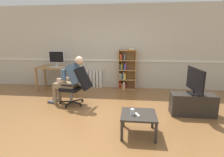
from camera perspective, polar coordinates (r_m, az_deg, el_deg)
The scene contains 15 objects.
ground_plane at distance 3.78m, azimuth -3.84°, elevation -13.22°, with size 18.00×18.00×0.00m, color brown.
back_wall at distance 6.03m, azimuth 0.56°, elevation 9.81°, with size 12.00×0.13×2.70m.
computer_desk at distance 6.09m, azimuth -17.05°, elevation 2.64°, with size 1.21×0.65×0.76m.
imac_monitor at distance 6.11m, azimuth -17.15°, elevation 6.37°, with size 0.50×0.14×0.49m.
keyboard at distance 5.93m, azimuth -17.31°, elevation 3.53°, with size 0.42×0.12×0.02m, color silver.
computer_mouse at distance 5.84m, azimuth -14.79°, elevation 3.62°, with size 0.06×0.10×0.03m, color white.
bookshelf at distance 5.88m, azimuth 4.47°, elevation 2.59°, with size 0.58×0.29×1.33m.
radiator at distance 6.20m, azimuth -6.74°, elevation -0.02°, with size 0.77×0.08×0.59m.
office_chair at distance 4.55m, azimuth -11.08°, elevation -1.93°, with size 0.86×0.62×0.96m.
person_seated at distance 4.61m, azimuth -13.26°, elevation -0.16°, with size 0.99×0.47×1.23m.
tv_stand at distance 4.34m, azimuth 24.12°, elevation -7.48°, with size 0.93×0.38×0.47m.
tv_screen at distance 4.19m, azimuth 24.79°, elevation -0.65°, with size 0.23×0.81×0.56m.
coffee_table at distance 3.21m, azimuth 8.39°, elevation -11.87°, with size 0.60×0.57×0.38m.
drinking_glass at distance 3.11m, azimuth 6.45°, elevation -10.46°, with size 0.07×0.07×0.11m, color silver.
spare_remote at distance 3.13m, azimuth 8.05°, elevation -11.28°, with size 0.04×0.15×0.02m, color white.
Camera 1 is at (0.64, -3.34, 1.65)m, focal length 28.90 mm.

